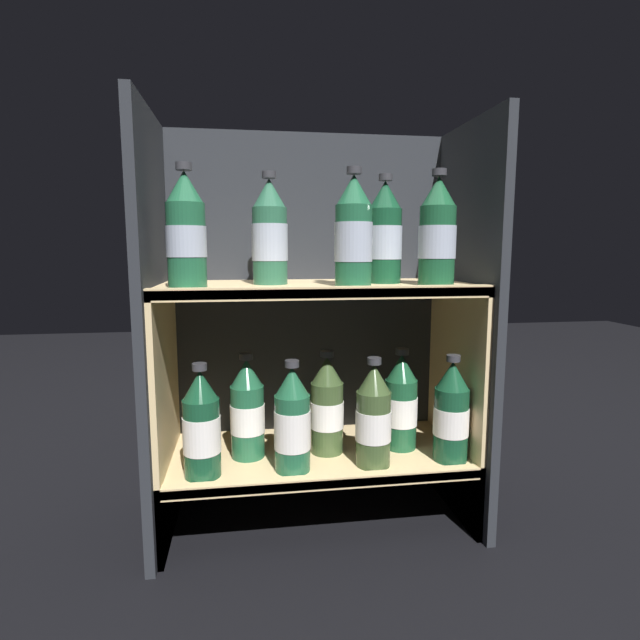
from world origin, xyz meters
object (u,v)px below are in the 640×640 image
(bottle_lower_front_1, at_px, (292,422))
(bottle_lower_back_2, at_px, (401,404))
(bottle_upper_front_1, at_px, (353,234))
(bottle_lower_back_1, at_px, (327,407))
(bottle_upper_back_0, at_px, (270,235))
(bottle_upper_back_1, at_px, (385,236))
(bottle_upper_front_0, at_px, (186,233))
(bottle_upper_front_2, at_px, (437,234))
(bottle_lower_front_3, at_px, (451,414))
(bottle_lower_back_0, at_px, (247,411))
(bottle_lower_front_0, at_px, (202,427))
(bottle_lower_front_2, at_px, (373,418))

(bottle_lower_front_1, relative_size, bottle_lower_back_2, 1.00)
(bottle_upper_front_1, relative_size, bottle_lower_back_1, 1.00)
(bottle_upper_back_0, bearing_deg, bottle_upper_back_1, 0.00)
(bottle_lower_back_1, bearing_deg, bottle_lower_back_2, -0.00)
(bottle_lower_back_2, bearing_deg, bottle_upper_front_0, -169.65)
(bottle_upper_front_1, distance_m, bottle_upper_front_2, 0.18)
(bottle_upper_back_1, bearing_deg, bottle_upper_front_0, -168.53)
(bottle_upper_front_0, xyz_separation_m, bottle_upper_front_2, (0.50, 0.00, -0.00))
(bottle_lower_back_1, bearing_deg, bottle_lower_front_1, -135.81)
(bottle_upper_front_1, height_order, bottle_lower_back_2, bottle_upper_front_1)
(bottle_upper_front_0, bearing_deg, bottle_lower_front_1, 0.00)
(bottle_upper_front_0, distance_m, bottle_upper_front_2, 0.50)
(bottle_upper_back_1, distance_m, bottle_lower_front_3, 0.42)
(bottle_lower_front_3, bearing_deg, bottle_upper_front_1, 180.00)
(bottle_upper_back_1, height_order, bottle_lower_front_3, bottle_upper_back_1)
(bottle_upper_front_2, xyz_separation_m, bottle_lower_back_0, (-0.40, 0.08, -0.39))
(bottle_lower_back_0, bearing_deg, bottle_lower_front_1, -42.40)
(bottle_upper_back_1, relative_size, bottle_lower_back_2, 1.00)
(bottle_upper_front_2, xyz_separation_m, bottle_upper_back_0, (-0.34, 0.08, -0.00))
(bottle_upper_back_0, bearing_deg, bottle_lower_back_1, 0.00)
(bottle_upper_front_2, height_order, bottle_lower_front_0, bottle_upper_front_2)
(bottle_upper_front_0, distance_m, bottle_upper_front_1, 0.33)
(bottle_upper_front_1, xyz_separation_m, bottle_lower_front_2, (0.05, -0.00, -0.39))
(bottle_upper_front_1, bearing_deg, bottle_lower_front_3, 0.00)
(bottle_upper_front_2, xyz_separation_m, bottle_lower_back_1, (-0.22, 0.08, -0.39))
(bottle_upper_front_2, bearing_deg, bottle_upper_back_1, 136.30)
(bottle_lower_front_0, height_order, bottle_lower_front_3, same)
(bottle_upper_back_1, xyz_separation_m, bottle_lower_back_2, (0.05, 0.00, -0.39))
(bottle_lower_back_0, height_order, bottle_lower_back_2, same)
(bottle_lower_back_0, bearing_deg, bottle_upper_front_2, -12.05)
(bottle_upper_back_0, distance_m, bottle_upper_back_1, 0.25)
(bottle_upper_back_0, bearing_deg, bottle_lower_front_0, -150.21)
(bottle_lower_front_2, bearing_deg, bottle_lower_front_3, 0.00)
(bottle_upper_front_2, bearing_deg, bottle_lower_back_2, 116.46)
(bottle_lower_back_1, height_order, bottle_lower_back_2, same)
(bottle_upper_front_2, bearing_deg, bottle_lower_back_1, 158.68)
(bottle_lower_front_2, height_order, bottle_lower_back_0, same)
(bottle_upper_front_0, distance_m, bottle_lower_front_2, 0.54)
(bottle_upper_front_0, relative_size, bottle_lower_back_1, 1.00)
(bottle_upper_front_2, distance_m, bottle_upper_back_0, 0.35)
(bottle_lower_front_0, relative_size, bottle_lower_back_2, 1.00)
(bottle_lower_front_0, height_order, bottle_lower_front_2, same)
(bottle_upper_back_1, distance_m, bottle_lower_back_0, 0.49)
(bottle_upper_back_0, relative_size, bottle_lower_back_1, 1.00)
(bottle_lower_back_0, xyz_separation_m, bottle_lower_back_1, (0.18, 0.00, 0.00))
(bottle_lower_front_3, bearing_deg, bottle_lower_back_1, 162.13)
(bottle_upper_front_0, distance_m, bottle_lower_back_1, 0.49)
(bottle_upper_front_1, height_order, bottle_lower_front_2, bottle_upper_front_1)
(bottle_upper_front_1, height_order, bottle_lower_back_1, bottle_upper_front_1)
(bottle_upper_front_2, xyz_separation_m, bottle_lower_front_2, (-0.13, -0.00, -0.39))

